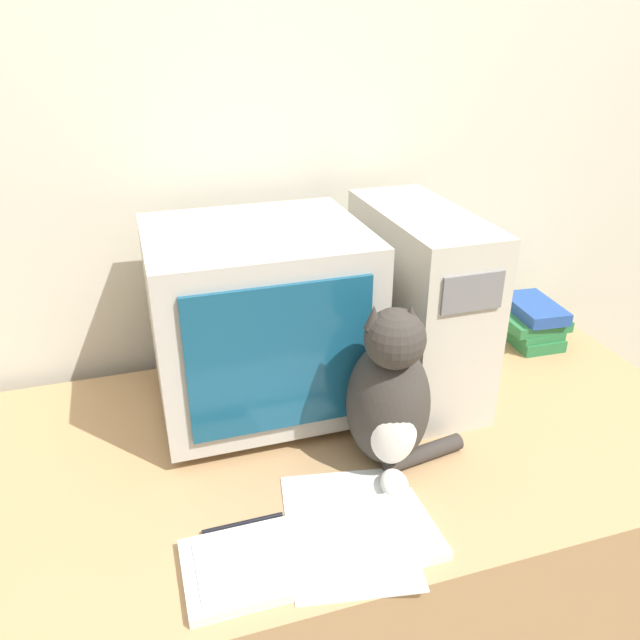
% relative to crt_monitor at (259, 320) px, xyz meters
% --- Properties ---
extents(wall_back, '(7.00, 0.05, 2.50)m').
position_rel_crt_monitor_xyz_m(wall_back, '(0.06, 0.30, 0.27)').
color(wall_back, beige).
rests_on(wall_back, ground_plane).
extents(desk, '(1.76, 0.81, 0.77)m').
position_rel_crt_monitor_xyz_m(desk, '(0.06, -0.17, -0.60)').
color(desk, tan).
rests_on(desk, ground_plane).
extents(crt_monitor, '(0.45, 0.39, 0.42)m').
position_rel_crt_monitor_xyz_m(crt_monitor, '(0.00, 0.00, 0.00)').
color(crt_monitor, '#BCB7AD').
rests_on(crt_monitor, desk).
extents(computer_tower, '(0.19, 0.45, 0.43)m').
position_rel_crt_monitor_xyz_m(computer_tower, '(0.37, -0.02, -0.00)').
color(computer_tower, beige).
rests_on(computer_tower, desk).
extents(keyboard, '(0.43, 0.16, 0.02)m').
position_rel_crt_monitor_xyz_m(keyboard, '(-0.02, -0.46, -0.21)').
color(keyboard, silver).
rests_on(keyboard, desk).
extents(cat, '(0.26, 0.25, 0.35)m').
position_rel_crt_monitor_xyz_m(cat, '(0.19, -0.27, -0.07)').
color(cat, '#38332D').
rests_on(cat, desk).
extents(book_stack, '(0.16, 0.20, 0.11)m').
position_rel_crt_monitor_xyz_m(book_stack, '(0.77, 0.09, -0.16)').
color(book_stack, '#28703D').
rests_on(book_stack, desk).
extents(pen, '(0.14, 0.01, 0.01)m').
position_rel_crt_monitor_xyz_m(pen, '(-0.12, -0.36, -0.21)').
color(pen, black).
rests_on(pen, desk).
extents(paper_sheet, '(0.26, 0.33, 0.00)m').
position_rel_crt_monitor_xyz_m(paper_sheet, '(0.05, -0.43, -0.21)').
color(paper_sheet, white).
rests_on(paper_sheet, desk).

